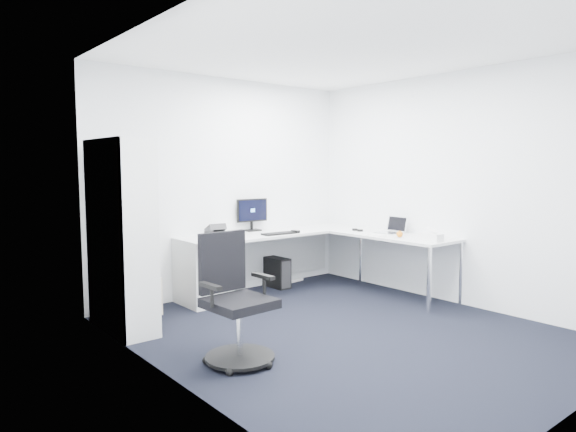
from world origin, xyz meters
TOP-DOWN VIEW (x-y plane):
  - ground at (0.00, 0.00)m, footprint 4.20×4.20m
  - ceiling at (0.00, 0.00)m, footprint 4.20×4.20m
  - wall_back at (0.00, 2.10)m, footprint 3.60×0.02m
  - wall_left at (-1.80, 0.00)m, footprint 0.02×4.20m
  - wall_right at (1.80, 0.00)m, footprint 0.02×4.20m
  - l_desk at (0.55, 1.40)m, footprint 2.63×1.47m
  - drawer_pedestal at (-0.52, 1.83)m, footprint 0.50×0.62m
  - bookshelf at (-1.62, 1.45)m, footprint 0.36×0.94m
  - task_chair at (-1.22, 0.00)m, footprint 0.63×0.63m
  - black_pc_tower at (0.65, 1.91)m, footprint 0.19×0.41m
  - beige_pc_tower at (-1.16, 1.90)m, footprint 0.26×0.45m
  - power_strip at (1.03, 1.98)m, footprint 0.31×0.09m
  - monitor at (0.35, 2.02)m, footprint 0.46×0.16m
  - black_keyboard at (0.40, 1.54)m, footprint 0.44×0.18m
  - mouse at (0.65, 1.51)m, footprint 0.08×0.11m
  - desk_phone at (-0.29, 1.88)m, footprint 0.24×0.24m
  - laptop at (1.50, 0.72)m, footprint 0.31×0.30m
  - white_keyboard at (1.27, 0.77)m, footprint 0.15×0.40m
  - headphones at (1.41, 1.15)m, footprint 0.13×0.18m
  - orange_fruit at (1.35, 0.42)m, footprint 0.08×0.08m
  - tissue_box at (1.39, 0.00)m, footprint 0.15×0.26m

SIDE VIEW (x-z plane):
  - ground at x=0.00m, z-range 0.00..0.00m
  - power_strip at x=1.03m, z-range 0.00..0.04m
  - black_pc_tower at x=0.65m, z-range 0.00..0.40m
  - beige_pc_tower at x=-1.16m, z-range 0.00..0.41m
  - drawer_pedestal at x=-0.52m, z-range 0.00..0.77m
  - l_desk at x=0.55m, z-range 0.00..0.77m
  - task_chair at x=-1.22m, z-range 0.00..1.06m
  - white_keyboard at x=1.27m, z-range 0.77..0.78m
  - black_keyboard at x=0.40m, z-range 0.77..0.79m
  - mouse at x=0.65m, z-range 0.77..0.80m
  - headphones at x=1.41m, z-range 0.77..0.81m
  - orange_fruit at x=1.35m, z-range 0.77..0.84m
  - tissue_box at x=1.39m, z-range 0.77..0.86m
  - desk_phone at x=-0.29m, z-range 0.77..0.92m
  - laptop at x=1.50m, z-range 0.77..0.98m
  - bookshelf at x=-1.62m, z-range 0.00..1.87m
  - monitor at x=0.35m, z-range 0.77..1.20m
  - wall_back at x=0.00m, z-range 0.00..2.70m
  - wall_left at x=-1.80m, z-range 0.00..2.70m
  - wall_right at x=1.80m, z-range 0.00..2.70m
  - ceiling at x=0.00m, z-range 2.70..2.70m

